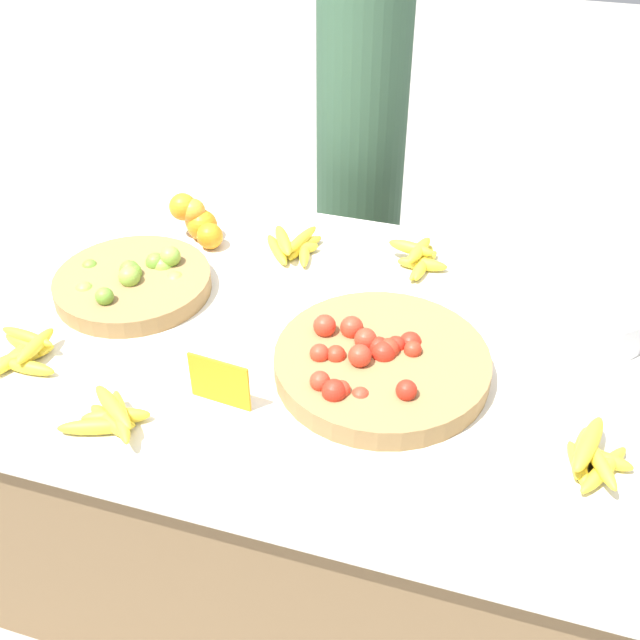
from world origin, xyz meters
The scene contains 13 objects.
ground_plane centered at (0.00, 0.00, 0.00)m, with size 12.00×12.00×0.00m, color #A39E93.
market_table centered at (0.00, 0.00, 0.35)m, with size 1.60×1.09×0.69m.
lime_bowl centered at (-0.49, 0.04, 0.72)m, with size 0.38×0.38×0.09m.
tomato_basket centered at (0.16, -0.08, 0.72)m, with size 0.46×0.46×0.09m.
orange_pile centered at (-0.44, 0.33, 0.74)m, with size 0.16×0.14×0.13m.
metal_bowl centered at (0.54, 0.24, 0.74)m, with size 0.35×0.35×0.09m.
price_sign centered at (-0.13, -0.26, 0.75)m, with size 0.13×0.02×0.11m.
banana_bunch_middle_left centered at (-0.31, -0.39, 0.72)m, with size 0.18×0.14×0.06m.
banana_bunch_back_center centered at (-0.17, 0.32, 0.72)m, with size 0.17×0.18×0.06m.
banana_bunch_front_center centered at (0.59, -0.22, 0.72)m, with size 0.13×0.18×0.06m.
banana_bunch_middle_right centered at (-0.59, -0.26, 0.72)m, with size 0.18×0.16×0.05m.
banana_bunch_front_right centered at (0.16, 0.35, 0.72)m, with size 0.17×0.17×0.06m.
vendor_person centered at (-0.14, 0.91, 0.77)m, with size 0.28×0.28×1.64m.
Camera 1 is at (0.39, -1.26, 1.75)m, focal length 42.00 mm.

